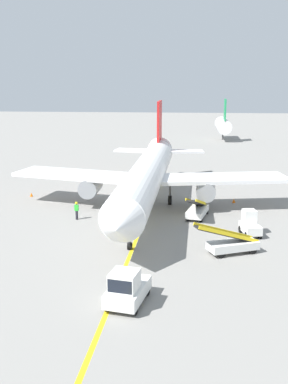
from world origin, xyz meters
The scene contains 12 objects.
ground_plane centered at (0.00, 0.00, 0.00)m, with size 300.00×300.00×0.00m, color gray.
taxi_line_yellow centered at (-0.02, 5.00, 0.00)m, with size 0.30×80.00×0.01m, color yellow.
airliner centered at (0.00, 12.39, 3.42)m, with size 28.60×35.27×10.10m.
pushback_tug centered at (0.60, -8.55, 0.99)m, with size 2.54×3.89×2.20m.
baggage_tug_near_wing centered at (9.28, 4.72, 0.93)m, with size 1.75×2.61×2.10m.
belt_loader_forward_hold centered at (7.37, 0.28, 0.78)m, with size 5.08×3.15×2.59m.
belt_loader_aft_hold centered at (4.98, 9.33, 0.78)m, with size 2.34×5.16×2.59m.
ground_crew_marshaller centered at (-6.21, 7.72, 0.91)m, with size 0.36×0.24×1.70m.
safety_cone_nose_left centered at (-13.29, 15.79, 0.22)m, with size 0.36×0.36×0.44m, color orange.
safety_cone_nose_right centered at (5.68, 12.70, 0.22)m, with size 0.36×0.36×0.44m, color orange.
safety_cone_wingtip_left centered at (8.95, 15.19, 0.22)m, with size 0.36×0.36×0.44m, color orange.
distant_aircraft_mid_left centered at (11.47, 67.85, 3.22)m, with size 3.00×10.10×8.80m.
Camera 1 is at (3.89, -33.12, 12.77)m, focal length 43.57 mm.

